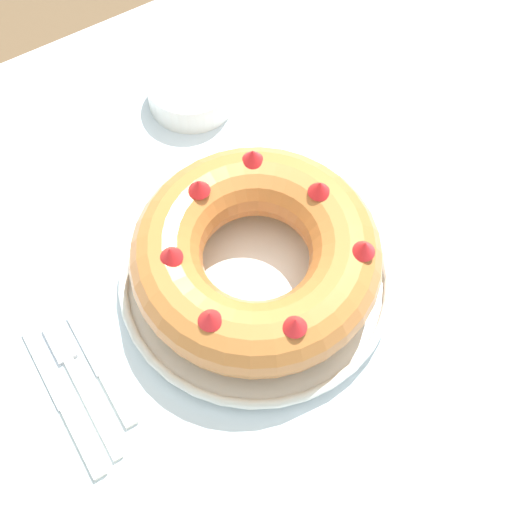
{
  "coord_description": "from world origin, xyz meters",
  "views": [
    {
      "loc": [
        -0.22,
        -0.35,
        1.55
      ],
      "look_at": [
        -0.01,
        0.01,
        0.79
      ],
      "focal_mm": 50.0,
      "sensor_mm": 36.0,
      "label": 1
    }
  ],
  "objects_px": {
    "cake_knife": "(106,375)",
    "serving_knife": "(68,410)",
    "bundt_cake": "(256,256)",
    "fork": "(78,378)",
    "serving_dish": "(256,277)",
    "side_bowl": "(191,90)"
  },
  "relations": [
    {
      "from": "serving_dish",
      "to": "side_bowl",
      "type": "distance_m",
      "value": 0.32
    },
    {
      "from": "bundt_cake",
      "to": "cake_knife",
      "type": "distance_m",
      "value": 0.23
    },
    {
      "from": "bundt_cake",
      "to": "serving_knife",
      "type": "xyz_separation_m",
      "value": [
        -0.28,
        -0.03,
        -0.07
      ]
    },
    {
      "from": "fork",
      "to": "cake_knife",
      "type": "height_order",
      "value": "cake_knife"
    },
    {
      "from": "serving_dish",
      "to": "side_bowl",
      "type": "height_order",
      "value": "side_bowl"
    },
    {
      "from": "bundt_cake",
      "to": "cake_knife",
      "type": "relative_size",
      "value": 1.85
    },
    {
      "from": "side_bowl",
      "to": "serving_dish",
      "type": "bearing_deg",
      "value": -103.99
    },
    {
      "from": "bundt_cake",
      "to": "fork",
      "type": "distance_m",
      "value": 0.26
    },
    {
      "from": "fork",
      "to": "cake_knife",
      "type": "relative_size",
      "value": 1.17
    },
    {
      "from": "serving_dish",
      "to": "side_bowl",
      "type": "xyz_separation_m",
      "value": [
        0.08,
        0.31,
        0.01
      ]
    },
    {
      "from": "serving_knife",
      "to": "cake_knife",
      "type": "bearing_deg",
      "value": 10.52
    },
    {
      "from": "fork",
      "to": "serving_dish",
      "type": "bearing_deg",
      "value": -5.28
    },
    {
      "from": "serving_knife",
      "to": "cake_knife",
      "type": "xyz_separation_m",
      "value": [
        0.06,
        0.02,
        0.0
      ]
    },
    {
      "from": "serving_dish",
      "to": "cake_knife",
      "type": "xyz_separation_m",
      "value": [
        -0.22,
        -0.01,
        -0.01
      ]
    },
    {
      "from": "cake_knife",
      "to": "serving_knife",
      "type": "bearing_deg",
      "value": -165.72
    },
    {
      "from": "serving_knife",
      "to": "side_bowl",
      "type": "xyz_separation_m",
      "value": [
        0.35,
        0.34,
        0.02
      ]
    },
    {
      "from": "bundt_cake",
      "to": "cake_knife",
      "type": "xyz_separation_m",
      "value": [
        -0.22,
        -0.01,
        -0.07
      ]
    },
    {
      "from": "bundt_cake",
      "to": "side_bowl",
      "type": "distance_m",
      "value": 0.32
    },
    {
      "from": "serving_dish",
      "to": "bundt_cake",
      "type": "height_order",
      "value": "bundt_cake"
    },
    {
      "from": "fork",
      "to": "side_bowl",
      "type": "xyz_separation_m",
      "value": [
        0.33,
        0.31,
        0.02
      ]
    },
    {
      "from": "fork",
      "to": "serving_knife",
      "type": "xyz_separation_m",
      "value": [
        -0.03,
        -0.03,
        0.0
      ]
    },
    {
      "from": "serving_dish",
      "to": "serving_knife",
      "type": "distance_m",
      "value": 0.28
    }
  ]
}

